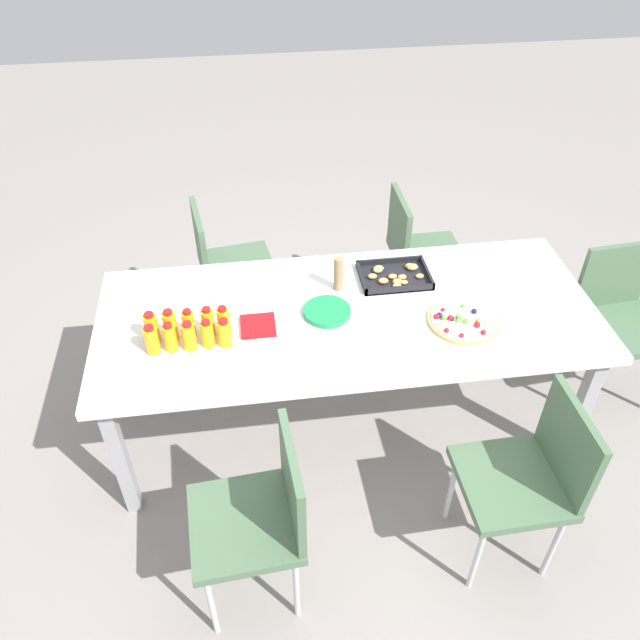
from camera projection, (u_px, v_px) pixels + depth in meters
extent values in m
plane|color=gray|center=(344.00, 420.00, 3.27)|extent=(12.00, 12.00, 0.00)
cube|color=white|center=(348.00, 315.00, 2.81)|extent=(2.23, 0.91, 0.04)
cube|color=#99999E|center=(121.00, 459.00, 2.66)|extent=(0.06, 0.06, 0.69)
cube|color=#99999E|center=(582.00, 409.00, 2.87)|extent=(0.06, 0.06, 0.69)
cube|color=#99999E|center=(136.00, 341.00, 3.23)|extent=(0.06, 0.06, 0.69)
cube|color=#99999E|center=(520.00, 307.00, 3.44)|extent=(0.06, 0.06, 0.69)
cube|color=#4C6B4C|center=(512.00, 483.00, 2.45)|extent=(0.41, 0.41, 0.04)
cube|color=#4C6B4C|center=(569.00, 446.00, 2.35)|extent=(0.04, 0.38, 0.38)
cylinder|color=silver|center=(476.00, 559.00, 2.47)|extent=(0.02, 0.02, 0.41)
cylinder|color=silver|center=(451.00, 490.00, 2.71)|extent=(0.02, 0.02, 0.41)
cylinder|color=silver|center=(553.00, 547.00, 2.50)|extent=(0.02, 0.02, 0.41)
cylinder|color=silver|center=(521.00, 480.00, 2.75)|extent=(0.02, 0.02, 0.41)
cube|color=#4C6B4C|center=(623.00, 329.00, 3.15)|extent=(0.43, 0.43, 0.04)
cube|color=#4C6B4C|center=(614.00, 277.00, 3.16)|extent=(0.38, 0.06, 0.38)
cylinder|color=silver|center=(598.00, 390.00, 3.16)|extent=(0.02, 0.02, 0.41)
cylinder|color=silver|center=(619.00, 339.00, 3.45)|extent=(0.02, 0.02, 0.41)
cylinder|color=silver|center=(566.00, 348.00, 3.40)|extent=(0.02, 0.02, 0.41)
cube|color=#4C6B4C|center=(244.00, 523.00, 2.31)|extent=(0.43, 0.43, 0.04)
cube|color=#4C6B4C|center=(292.00, 484.00, 2.22)|extent=(0.06, 0.38, 0.38)
cylinder|color=silver|center=(212.00, 606.00, 2.32)|extent=(0.02, 0.02, 0.41)
cylinder|color=silver|center=(206.00, 530.00, 2.56)|extent=(0.02, 0.02, 0.41)
cylinder|color=silver|center=(297.00, 588.00, 2.38)|extent=(0.02, 0.02, 0.41)
cylinder|color=silver|center=(283.00, 515.00, 2.61)|extent=(0.02, 0.02, 0.41)
cube|color=#4C6B4C|center=(427.00, 255.00, 3.64)|extent=(0.40, 0.40, 0.04)
cube|color=#4C6B4C|center=(399.00, 229.00, 3.50)|extent=(0.03, 0.38, 0.38)
cylinder|color=silver|center=(441.00, 271.00, 3.94)|extent=(0.02, 0.02, 0.41)
cylinder|color=silver|center=(456.00, 302.00, 3.70)|extent=(0.02, 0.02, 0.41)
cylinder|color=silver|center=(391.00, 275.00, 3.91)|extent=(0.02, 0.02, 0.41)
cylinder|color=silver|center=(404.00, 307.00, 3.67)|extent=(0.02, 0.02, 0.41)
cube|color=#4C6B4C|center=(237.00, 267.00, 3.55)|extent=(0.45, 0.45, 0.04)
cube|color=#4C6B4C|center=(201.00, 244.00, 3.39)|extent=(0.08, 0.38, 0.38)
cylinder|color=silver|center=(262.00, 281.00, 3.86)|extent=(0.02, 0.02, 0.41)
cylinder|color=silver|center=(273.00, 313.00, 3.62)|extent=(0.02, 0.02, 0.41)
cylinder|color=silver|center=(210.00, 290.00, 3.79)|extent=(0.02, 0.02, 0.41)
cylinder|color=silver|center=(218.00, 323.00, 3.56)|extent=(0.02, 0.02, 0.41)
cylinder|color=#F9AC14|center=(152.00, 341.00, 2.56)|extent=(0.06, 0.06, 0.12)
cylinder|color=red|center=(149.00, 328.00, 2.52)|extent=(0.04, 0.04, 0.02)
cylinder|color=#FAAB14|center=(170.00, 338.00, 2.57)|extent=(0.05, 0.05, 0.12)
cylinder|color=red|center=(168.00, 325.00, 2.53)|extent=(0.03, 0.03, 0.02)
cylinder|color=#FBAB14|center=(189.00, 337.00, 2.58)|extent=(0.06, 0.06, 0.12)
cylinder|color=red|center=(187.00, 324.00, 2.53)|extent=(0.04, 0.04, 0.02)
cylinder|color=#FAAB14|center=(208.00, 335.00, 2.59)|extent=(0.05, 0.05, 0.12)
cylinder|color=red|center=(206.00, 323.00, 2.55)|extent=(0.03, 0.03, 0.02)
cylinder|color=#F8AB14|center=(225.00, 334.00, 2.60)|extent=(0.06, 0.06, 0.12)
cylinder|color=red|center=(223.00, 321.00, 2.56)|extent=(0.04, 0.04, 0.02)
cylinder|color=#F8AA14|center=(152.00, 328.00, 2.62)|extent=(0.06, 0.06, 0.13)
cylinder|color=red|center=(149.00, 315.00, 2.57)|extent=(0.04, 0.04, 0.02)
cylinder|color=#FAAF14|center=(170.00, 326.00, 2.62)|extent=(0.06, 0.06, 0.13)
cylinder|color=red|center=(168.00, 312.00, 2.57)|extent=(0.04, 0.04, 0.02)
cylinder|color=#F9AA14|center=(189.00, 324.00, 2.64)|extent=(0.05, 0.05, 0.12)
cylinder|color=red|center=(187.00, 312.00, 2.60)|extent=(0.03, 0.03, 0.02)
cylinder|color=#F9AD14|center=(208.00, 323.00, 2.65)|extent=(0.05, 0.05, 0.12)
cylinder|color=red|center=(206.00, 310.00, 2.60)|extent=(0.03, 0.03, 0.02)
cylinder|color=#F9AB14|center=(224.00, 322.00, 2.65)|extent=(0.05, 0.05, 0.12)
cylinder|color=red|center=(222.00, 309.00, 2.61)|extent=(0.03, 0.03, 0.02)
cylinder|color=tan|center=(464.00, 321.00, 2.74)|extent=(0.31, 0.31, 0.02)
cylinder|color=white|center=(464.00, 319.00, 2.73)|extent=(0.29, 0.29, 0.01)
sphere|color=red|center=(483.00, 332.00, 2.65)|extent=(0.02, 0.02, 0.02)
sphere|color=red|center=(443.00, 310.00, 2.76)|extent=(0.02, 0.02, 0.02)
sphere|color=#1E1947|center=(452.00, 319.00, 2.71)|extent=(0.02, 0.02, 0.02)
sphere|color=red|center=(450.00, 318.00, 2.72)|extent=(0.03, 0.03, 0.03)
sphere|color=#66B238|center=(466.00, 321.00, 2.70)|extent=(0.03, 0.03, 0.03)
sphere|color=#66B238|center=(463.00, 306.00, 2.78)|extent=(0.02, 0.02, 0.02)
sphere|color=#66B238|center=(459.00, 317.00, 2.72)|extent=(0.03, 0.03, 0.03)
sphere|color=red|center=(462.00, 335.00, 2.63)|extent=(0.02, 0.02, 0.02)
sphere|color=#66B238|center=(458.00, 321.00, 2.71)|extent=(0.02, 0.02, 0.02)
sphere|color=#66B238|center=(444.00, 318.00, 2.72)|extent=(0.03, 0.03, 0.03)
sphere|color=#66B238|center=(478.00, 321.00, 2.70)|extent=(0.02, 0.02, 0.02)
sphere|color=red|center=(447.00, 330.00, 2.66)|extent=(0.02, 0.02, 0.02)
sphere|color=red|center=(437.00, 316.00, 2.72)|extent=(0.03, 0.03, 0.03)
sphere|color=red|center=(477.00, 325.00, 2.68)|extent=(0.03, 0.03, 0.03)
sphere|color=#1E1947|center=(439.00, 315.00, 2.73)|extent=(0.03, 0.03, 0.03)
sphere|color=#1E1947|center=(474.00, 311.00, 2.75)|extent=(0.02, 0.02, 0.02)
cube|color=black|center=(394.00, 277.00, 2.99)|extent=(0.33, 0.24, 0.01)
cube|color=black|center=(400.00, 290.00, 2.90)|extent=(0.33, 0.01, 0.03)
cube|color=black|center=(389.00, 261.00, 3.07)|extent=(0.33, 0.01, 0.03)
cube|color=black|center=(362.00, 278.00, 2.97)|extent=(0.01, 0.24, 0.03)
cube|color=black|center=(427.00, 272.00, 3.00)|extent=(0.01, 0.24, 0.03)
ellipsoid|color=tan|center=(378.00, 270.00, 3.01)|extent=(0.05, 0.03, 0.03)
ellipsoid|color=tan|center=(404.00, 282.00, 2.94)|extent=(0.04, 0.03, 0.02)
ellipsoid|color=tan|center=(410.00, 266.00, 3.03)|extent=(0.04, 0.03, 0.03)
ellipsoid|color=tan|center=(412.00, 267.00, 3.02)|extent=(0.06, 0.04, 0.03)
ellipsoid|color=tan|center=(378.00, 268.00, 3.01)|extent=(0.05, 0.04, 0.03)
ellipsoid|color=tan|center=(420.00, 276.00, 2.97)|extent=(0.04, 0.03, 0.02)
ellipsoid|color=tan|center=(397.00, 286.00, 2.92)|extent=(0.04, 0.03, 0.02)
ellipsoid|color=tan|center=(383.00, 281.00, 2.94)|extent=(0.05, 0.03, 0.03)
ellipsoid|color=tan|center=(402.00, 277.00, 2.97)|extent=(0.04, 0.03, 0.02)
ellipsoid|color=tan|center=(397.00, 281.00, 2.94)|extent=(0.05, 0.03, 0.03)
ellipsoid|color=tan|center=(392.00, 276.00, 2.97)|extent=(0.04, 0.03, 0.02)
ellipsoid|color=tan|center=(372.00, 276.00, 2.97)|extent=(0.04, 0.03, 0.03)
cylinder|color=#1E8C4C|center=(327.00, 314.00, 2.79)|extent=(0.21, 0.21, 0.00)
cylinder|color=#1E8C4C|center=(327.00, 313.00, 2.78)|extent=(0.21, 0.21, 0.00)
cylinder|color=#1E8C4C|center=(327.00, 312.00, 2.78)|extent=(0.21, 0.21, 0.00)
cylinder|color=#1E8C4C|center=(327.00, 311.00, 2.78)|extent=(0.21, 0.21, 0.00)
cylinder|color=#1E8C4C|center=(327.00, 310.00, 2.77)|extent=(0.21, 0.21, 0.00)
cube|color=red|center=(258.00, 326.00, 2.72)|extent=(0.15, 0.15, 0.02)
cylinder|color=#9E7A56|center=(338.00, 274.00, 2.87)|extent=(0.04, 0.04, 0.17)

